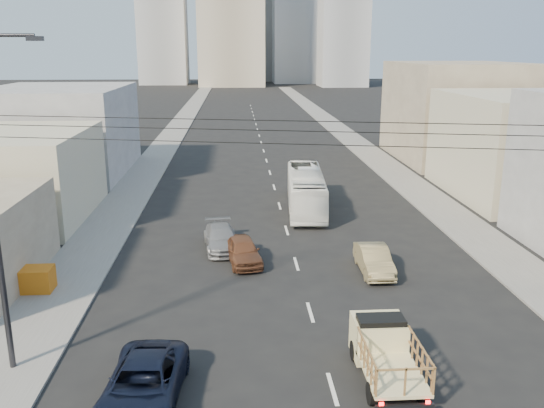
{
  "coord_description": "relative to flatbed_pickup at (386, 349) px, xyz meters",
  "views": [
    {
      "loc": [
        -3.21,
        -15.38,
        11.4
      ],
      "look_at": [
        -1.35,
        13.7,
        3.5
      ],
      "focal_mm": 38.0,
      "sensor_mm": 36.0,
      "label": 1
    }
  ],
  "objects": [
    {
      "name": "sidewalk_left",
      "position": [
        -13.75,
        67.33,
        -1.03
      ],
      "size": [
        3.5,
        180.0,
        0.12
      ],
      "primitive_type": "cube",
      "color": "slate",
      "rests_on": "ground"
    },
    {
      "name": "midrise_east",
      "position": [
        28.0,
        162.33,
        12.91
      ],
      "size": [
        14.0,
        14.0,
        28.0
      ],
      "primitive_type": "cube",
      "color": "#96999E",
      "rests_on": "ground"
    },
    {
      "name": "midrise_nw",
      "position": [
        -28.0,
        177.33,
        15.91
      ],
      "size": [
        15.0,
        15.0,
        34.0
      ],
      "primitive_type": "cube",
      "color": "#96999E",
      "rests_on": "ground"
    },
    {
      "name": "city_bus",
      "position": [
        -0.17,
        22.31,
        0.37
      ],
      "size": [
        3.23,
        10.64,
        2.92
      ],
      "primitive_type": "imported",
      "rotation": [
        0.0,
        0.0,
        -0.07
      ],
      "color": "white",
      "rests_on": "ground"
    },
    {
      "name": "overhead_wires",
      "position": [
        -2.0,
        -1.17,
        7.87
      ],
      "size": [
        23.01,
        5.02,
        0.72
      ],
      "color": "black",
      "rests_on": "ground"
    },
    {
      "name": "sidewalk_right",
      "position": [
        9.75,
        67.33,
        -1.03
      ],
      "size": [
        3.5,
        180.0,
        0.12
      ],
      "primitive_type": "cube",
      "color": "slate",
      "rests_on": "ground"
    },
    {
      "name": "bldg_left_far",
      "position": [
        -21.5,
        36.33,
        2.91
      ],
      "size": [
        12.0,
        16.0,
        8.0
      ],
      "primitive_type": "cube",
      "color": "gray",
      "rests_on": "ground"
    },
    {
      "name": "lane_dashes",
      "position": [
        -2.0,
        50.33,
        -1.09
      ],
      "size": [
        0.15,
        104.0,
        0.01
      ],
      "color": "silver",
      "rests_on": "ground"
    },
    {
      "name": "bldg_right_mid",
      "position": [
        17.5,
        25.33,
        2.91
      ],
      "size": [
        11.0,
        14.0,
        8.0
      ],
      "primitive_type": "cube",
      "color": "#BBB597",
      "rests_on": "ground"
    },
    {
      "name": "bldg_left_mid",
      "position": [
        -21.0,
        21.33,
        1.91
      ],
      "size": [
        11.0,
        12.0,
        6.0
      ],
      "primitive_type": "cube",
      "color": "#BBB597",
      "rests_on": "ground"
    },
    {
      "name": "sedan_brown",
      "position": [
        -4.9,
        11.7,
        -0.39
      ],
      "size": [
        2.33,
        4.34,
        1.4
      ],
      "primitive_type": "imported",
      "rotation": [
        0.0,
        0.0,
        0.17
      ],
      "color": "brown",
      "rests_on": "ground"
    },
    {
      "name": "sedan_tan",
      "position": [
        1.94,
        9.88,
        -0.4
      ],
      "size": [
        1.52,
        4.21,
        1.38
      ],
      "primitive_type": "imported",
      "rotation": [
        0.0,
        0.0,
        -0.01
      ],
      "color": "#8E7D53",
      "rests_on": "ground"
    },
    {
      "name": "sedan_grey",
      "position": [
        -6.15,
        14.06,
        -0.43
      ],
      "size": [
        2.36,
        4.75,
        1.33
      ],
      "primitive_type": "imported",
      "rotation": [
        0.0,
        0.0,
        0.11
      ],
      "color": "gray",
      "rests_on": "ground"
    },
    {
      "name": "midrise_ne",
      "position": [
        16.0,
        182.33,
        18.91
      ],
      "size": [
        16.0,
        16.0,
        40.0
      ],
      "primitive_type": "cube",
      "color": "#96999E",
      "rests_on": "ground"
    },
    {
      "name": "flatbed_pickup",
      "position": [
        0.0,
        0.0,
        0.0
      ],
      "size": [
        1.95,
        4.41,
        1.9
      ],
      "color": "beige",
      "rests_on": "ground"
    },
    {
      "name": "navy_pickup",
      "position": [
        -8.38,
        -1.15,
        -0.36
      ],
      "size": [
        2.78,
        5.4,
        1.46
      ],
      "primitive_type": "imported",
      "rotation": [
        0.0,
        0.0,
        -0.07
      ],
      "color": "black",
      "rests_on": "ground"
    },
    {
      "name": "bldg_right_far",
      "position": [
        18.0,
        41.33,
        3.91
      ],
      "size": [
        12.0,
        16.0,
        10.0
      ],
      "primitive_type": "cube",
      "color": "gray",
      "rests_on": "ground"
    },
    {
      "name": "crate_stack",
      "position": [
        -15.0,
        8.32,
        -0.4
      ],
      "size": [
        1.8,
        1.2,
        1.14
      ],
      "color": "#C16312",
      "rests_on": "sidewalk_left"
    },
    {
      "name": "midrise_back",
      "position": [
        4.0,
        197.33,
        20.91
      ],
      "size": [
        18.0,
        18.0,
        44.0
      ],
      "primitive_type": "cube",
      "color": "gray",
      "rests_on": "ground"
    }
  ]
}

